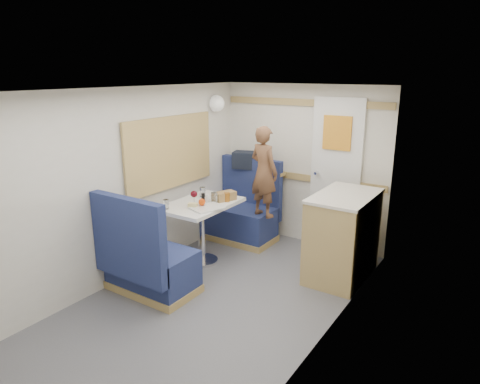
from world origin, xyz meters
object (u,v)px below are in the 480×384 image
Objects in this scene: tumbler_right at (214,198)px; salt_grinder at (207,198)px; orange_fruit at (202,202)px; tumbler_left at (166,204)px; wine_glass at (194,195)px; bench_far at (243,217)px; pepper_grinder at (203,198)px; galley_counter at (342,235)px; person at (264,172)px; bench_near at (148,265)px; bread_loaf at (225,196)px; tray at (207,208)px; tumbler_mid at (203,192)px; beer_glass at (227,197)px; dinette_table at (201,216)px; dome_light at (216,103)px; cheese_block at (193,205)px; duffel_bag at (250,160)px.

tumbler_right reaches higher than salt_grinder.
salt_grinder is at bearing 106.78° from orange_fruit.
orange_fruit is 0.39m from tumbler_left.
wine_glass reaches higher than salt_grinder.
bench_far is 1.12m from wine_glass.
galley_counter is at bearing 19.27° from pepper_grinder.
person reaches higher than orange_fruit.
person is 1.24m from tumbler_left.
wine_glass is at bearing 90.23° from bench_near.
tumbler_right is 0.49× the size of bread_loaf.
orange_fruit is at bearing 42.53° from tumbler_left.
tray is 1.99× the size of wine_glass.
tumbler_mid is (-0.55, -0.48, -0.22)m from person.
tumbler_mid is (-0.33, 0.34, 0.05)m from tray.
orange_fruit is 0.45× the size of wine_glass.
salt_grinder is at bearing -135.11° from beer_glass.
dinette_table is at bearing -90.00° from bench_far.
dome_light reaches higher than galley_counter.
cheese_block is at bearing -106.60° from bread_loaf.
orange_fruit is at bearing -62.79° from dome_light.
dome_light is 1.53m from tray.
dome_light is at bearing 99.78° from tumbler_left.
tumbler_mid is at bearing 55.42° from person.
pepper_grinder is (0.00, 0.04, 0.21)m from dinette_table.
galley_counter is at bearing -173.16° from person.
salt_grinder is (-0.13, 0.17, 0.04)m from tray.
duffel_bag is at bearing 99.81° from bench_far.
beer_glass is at bearing -1.46° from tumbler_mid.
tray is 3.37× the size of salt_grinder.
tumbler_mid reaches higher than beer_glass.
cheese_block is (0.04, 0.67, 0.46)m from bench_near.
orange_fruit reaches higher than dinette_table.
duffel_bag is 1.34m from cheese_block.
orange_fruit is at bearing 81.98° from bench_near.
bench_far is 1.51m from galley_counter.
wine_glass is at bearing -67.22° from tumbler_mid.
dinette_table is at bearing 64.52° from tumbler_left.
beer_glass is at bearing 66.37° from cheese_block.
duffel_bag is 4.59× the size of salt_grinder.
bread_loaf is (0.05, 0.14, -0.01)m from tumbler_right.
bench_far is at bearing 94.07° from salt_grinder.
tumbler_right is at bearing -161.20° from galley_counter.
dome_light reaches higher than pepper_grinder.
tray is at bearing -59.32° from dome_light.
cheese_block is at bearing -77.29° from dinette_table.
duffel_bag is (-0.04, 1.98, 0.71)m from bench_near.
cheese_block is 1.01× the size of salt_grinder.
person is 0.80m from pepper_grinder.
pepper_grinder is at bearing -103.57° from duffel_bag.
cheese_block is 0.30m from tumbler_right.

